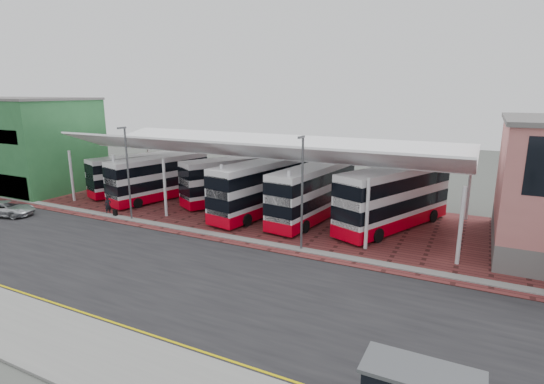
{
  "coord_description": "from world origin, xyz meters",
  "views": [
    {
      "loc": [
        12.82,
        -19.77,
        10.95
      ],
      "look_at": [
        -1.51,
        8.7,
        3.34
      ],
      "focal_mm": 28.0,
      "sensor_mm": 36.0,
      "label": 1
    }
  ],
  "objects_px": {
    "silver_car": "(7,209)",
    "bus_5": "(394,198)",
    "pedestrian": "(108,205)",
    "bus_3": "(262,188)",
    "bus_4": "(313,193)",
    "bus_1": "(159,178)",
    "bus_0": "(136,174)",
    "bus_2": "(235,180)"
  },
  "relations": [
    {
      "from": "bus_0",
      "to": "bus_3",
      "type": "height_order",
      "value": "bus_3"
    },
    {
      "from": "silver_car",
      "to": "bus_5",
      "type": "bearing_deg",
      "value": -87.14
    },
    {
      "from": "bus_3",
      "to": "bus_5",
      "type": "height_order",
      "value": "bus_5"
    },
    {
      "from": "bus_0",
      "to": "silver_car",
      "type": "height_order",
      "value": "bus_0"
    },
    {
      "from": "bus_2",
      "to": "bus_5",
      "type": "distance_m",
      "value": 15.83
    },
    {
      "from": "bus_3",
      "to": "bus_5",
      "type": "bearing_deg",
      "value": 16.2
    },
    {
      "from": "bus_4",
      "to": "silver_car",
      "type": "xyz_separation_m",
      "value": [
        -24.9,
        -11.26,
        -1.71
      ]
    },
    {
      "from": "pedestrian",
      "to": "bus_3",
      "type": "bearing_deg",
      "value": -45.15
    },
    {
      "from": "bus_4",
      "to": "bus_5",
      "type": "distance_m",
      "value": 6.74
    },
    {
      "from": "bus_2",
      "to": "bus_4",
      "type": "height_order",
      "value": "bus_4"
    },
    {
      "from": "silver_car",
      "to": "pedestrian",
      "type": "bearing_deg",
      "value": -78.37
    },
    {
      "from": "bus_0",
      "to": "silver_car",
      "type": "xyz_separation_m",
      "value": [
        -4.08,
        -11.82,
        -1.43
      ]
    },
    {
      "from": "bus_0",
      "to": "bus_4",
      "type": "bearing_deg",
      "value": 18.47
    },
    {
      "from": "bus_4",
      "to": "pedestrian",
      "type": "distance_m",
      "value": 18.53
    },
    {
      "from": "bus_4",
      "to": "bus_5",
      "type": "height_order",
      "value": "bus_5"
    },
    {
      "from": "bus_2",
      "to": "bus_0",
      "type": "bearing_deg",
      "value": -145.05
    },
    {
      "from": "silver_car",
      "to": "bus_2",
      "type": "bearing_deg",
      "value": -68.08
    },
    {
      "from": "bus_1",
      "to": "silver_car",
      "type": "relative_size",
      "value": 2.32
    },
    {
      "from": "bus_1",
      "to": "pedestrian",
      "type": "relative_size",
      "value": 6.79
    },
    {
      "from": "bus_4",
      "to": "silver_car",
      "type": "distance_m",
      "value": 27.38
    },
    {
      "from": "bus_0",
      "to": "pedestrian",
      "type": "distance_m",
      "value": 8.38
    },
    {
      "from": "pedestrian",
      "to": "bus_0",
      "type": "bearing_deg",
      "value": 43.96
    },
    {
      "from": "bus_5",
      "to": "bus_4",
      "type": "bearing_deg",
      "value": -150.68
    },
    {
      "from": "bus_5",
      "to": "pedestrian",
      "type": "bearing_deg",
      "value": -139.23
    },
    {
      "from": "pedestrian",
      "to": "bus_2",
      "type": "bearing_deg",
      "value": -24.85
    },
    {
      "from": "silver_car",
      "to": "pedestrian",
      "type": "relative_size",
      "value": 2.93
    },
    {
      "from": "bus_2",
      "to": "pedestrian",
      "type": "height_order",
      "value": "bus_2"
    },
    {
      "from": "bus_3",
      "to": "bus_5",
      "type": "relative_size",
      "value": 0.98
    },
    {
      "from": "bus_5",
      "to": "bus_0",
      "type": "bearing_deg",
      "value": -156.55
    },
    {
      "from": "bus_1",
      "to": "pedestrian",
      "type": "xyz_separation_m",
      "value": [
        -0.57,
        -6.3,
        -1.39
      ]
    },
    {
      "from": "bus_3",
      "to": "pedestrian",
      "type": "distance_m",
      "value": 14.04
    },
    {
      "from": "bus_1",
      "to": "bus_3",
      "type": "relative_size",
      "value": 0.92
    },
    {
      "from": "bus_1",
      "to": "bus_4",
      "type": "xyz_separation_m",
      "value": [
        16.58,
        0.56,
        0.13
      ]
    },
    {
      "from": "bus_1",
      "to": "bus_5",
      "type": "distance_m",
      "value": 23.31
    },
    {
      "from": "bus_0",
      "to": "bus_5",
      "type": "bearing_deg",
      "value": 20.37
    },
    {
      "from": "bus_5",
      "to": "bus_3",
      "type": "bearing_deg",
      "value": -150.81
    },
    {
      "from": "bus_0",
      "to": "bus_1",
      "type": "height_order",
      "value": "bus_1"
    },
    {
      "from": "bus_3",
      "to": "bus_5",
      "type": "distance_m",
      "value": 11.51
    },
    {
      "from": "bus_0",
      "to": "bus_1",
      "type": "bearing_deg",
      "value": 5.14
    },
    {
      "from": "bus_4",
      "to": "silver_car",
      "type": "height_order",
      "value": "bus_4"
    },
    {
      "from": "bus_1",
      "to": "bus_5",
      "type": "relative_size",
      "value": 0.91
    },
    {
      "from": "silver_car",
      "to": "bus_4",
      "type": "bearing_deg",
      "value": -83.58
    }
  ]
}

